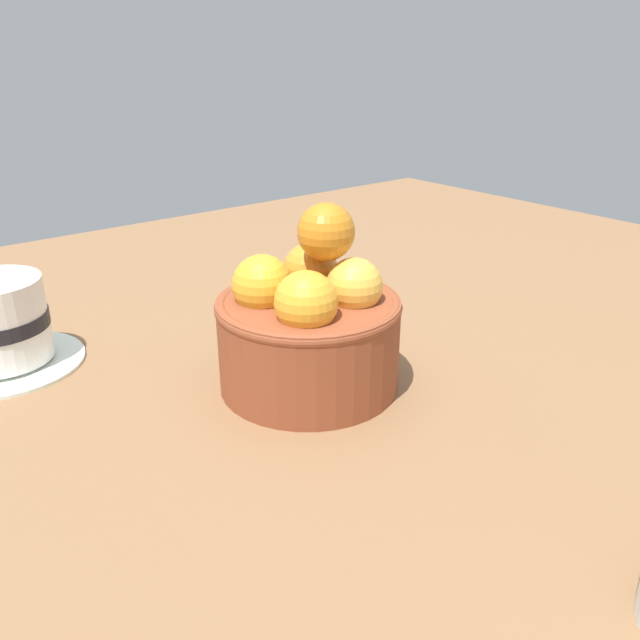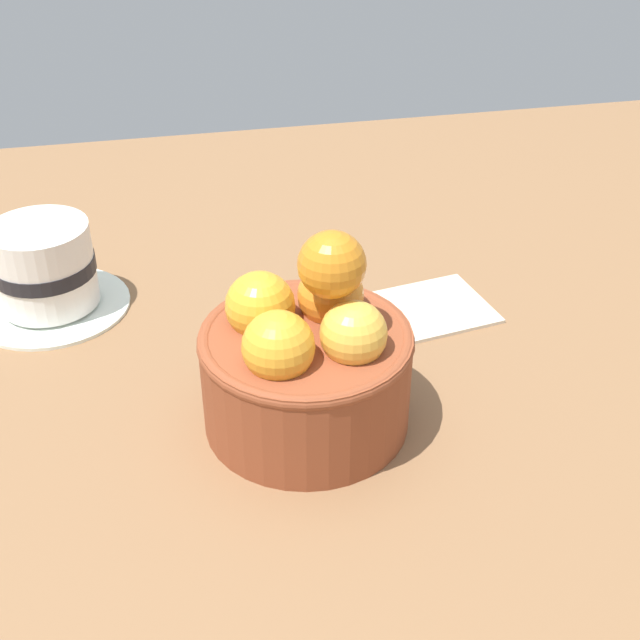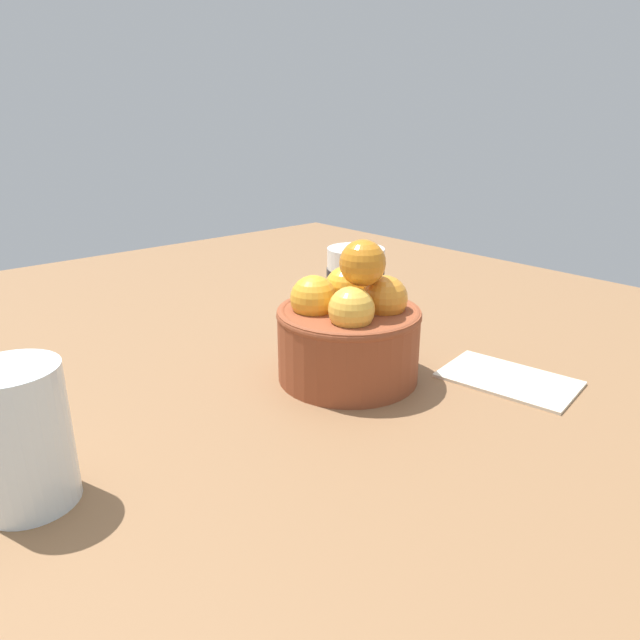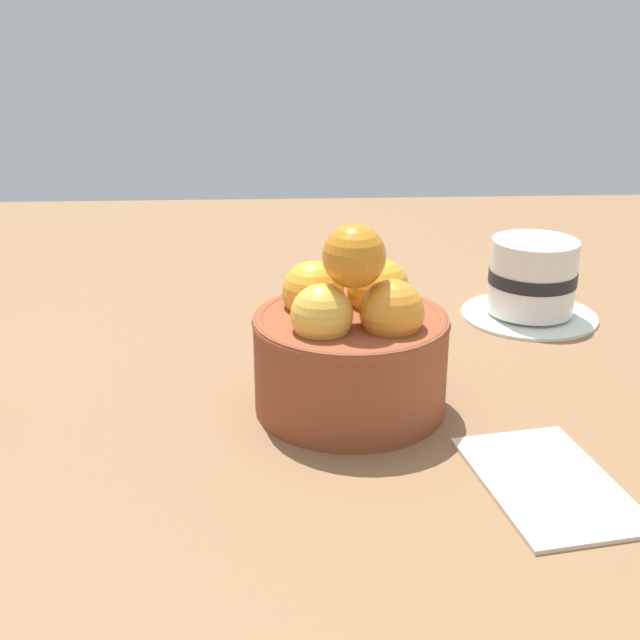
% 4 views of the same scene
% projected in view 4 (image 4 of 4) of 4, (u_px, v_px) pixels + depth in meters
% --- Properties ---
extents(ground_plane, '(1.37, 1.11, 0.05)m').
position_uv_depth(ground_plane, '(349.00, 434.00, 0.62)').
color(ground_plane, brown).
extents(terracotta_bowl, '(0.14, 0.14, 0.14)m').
position_uv_depth(terracotta_bowl, '(351.00, 344.00, 0.59)').
color(terracotta_bowl, brown).
rests_on(terracotta_bowl, ground_plane).
extents(coffee_cup, '(0.13, 0.13, 0.07)m').
position_uv_depth(coffee_cup, '(532.00, 282.00, 0.77)').
color(coffee_cup, white).
rests_on(coffee_cup, ground_plane).
extents(folded_napkin, '(0.14, 0.10, 0.01)m').
position_uv_depth(folded_napkin, '(548.00, 481.00, 0.51)').
color(folded_napkin, beige).
rests_on(folded_napkin, ground_plane).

